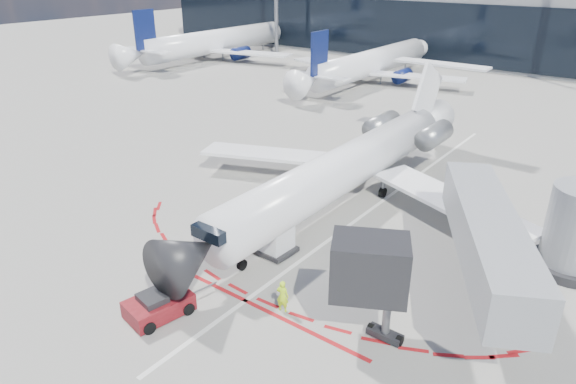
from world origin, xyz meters
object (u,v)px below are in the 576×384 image
Objects in this scene: pushback_tug at (159,305)px; ramp_worker at (283,296)px; regional_jet at (353,163)px; uld_container at (274,236)px.

ramp_worker reaches higher than pushback_tug.
pushback_tug is 5.84m from ramp_worker.
uld_container is at bearing -88.51° from regional_jet.
regional_jet is at bearing -86.80° from ramp_worker.
regional_jet is at bearing 98.80° from pushback_tug.
pushback_tug is (-0.52, -16.79, -2.11)m from regional_jet.
ramp_worker is 5.43m from uld_container.
ramp_worker is at bearing -44.72° from uld_container.
pushback_tug is at bearing -93.25° from uld_container.
pushback_tug is 2.90× the size of ramp_worker.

